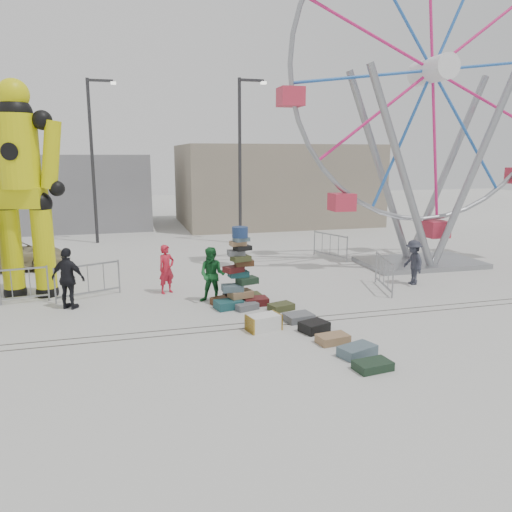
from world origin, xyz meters
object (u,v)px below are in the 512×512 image
object	(u,v)px
pedestrian_green	(212,275)
parked_suv	(12,255)
suitcase_tower	(239,284)
steamer_trunk	(264,322)
barricade_dummy_b	(12,286)
crash_test_dummy	(21,182)
ferris_wheel	(431,97)
pedestrian_grey	(413,262)
barricade_dummy_c	(88,281)
lamp_post_right	(242,153)
barricade_wheel_back	(330,246)
pedestrian_red	(166,269)
barricade_wheel_front	(384,274)
pedestrian_black	(68,279)
lamp_post_left	(94,153)

from	to	relation	value
pedestrian_green	parked_suv	bearing A→B (deg)	162.54
suitcase_tower	parked_suv	xyz separation A→B (m)	(-7.44, 6.94, -0.09)
steamer_trunk	barricade_dummy_b	distance (m)	7.83
crash_test_dummy	pedestrian_green	world-z (taller)	crash_test_dummy
ferris_wheel	suitcase_tower	bearing A→B (deg)	-156.36
pedestrian_green	pedestrian_grey	distance (m)	7.06
steamer_trunk	crash_test_dummy	bearing A→B (deg)	128.91
suitcase_tower	barricade_dummy_c	size ratio (longest dim) A/B	1.18
lamp_post_right	barricade_wheel_back	world-z (taller)	lamp_post_right
barricade_dummy_c	pedestrian_red	distance (m)	2.42
pedestrian_red	barricade_dummy_c	bearing A→B (deg)	148.80
ferris_wheel	pedestrian_red	distance (m)	11.92
pedestrian_grey	parked_suv	size ratio (longest dim) A/B	0.38
suitcase_tower	barricade_wheel_front	xyz separation A→B (m)	(5.00, 0.40, -0.11)
barricade_dummy_c	pedestrian_black	distance (m)	1.17
suitcase_tower	steamer_trunk	bearing A→B (deg)	-96.27
pedestrian_grey	steamer_trunk	bearing A→B (deg)	-62.32
suitcase_tower	pedestrian_black	distance (m)	4.94
barricade_dummy_c	crash_test_dummy	bearing A→B (deg)	135.63
lamp_post_right	ferris_wheel	xyz separation A→B (m)	(5.74, -6.92, 2.07)
steamer_trunk	pedestrian_red	bearing A→B (deg)	103.54
crash_test_dummy	parked_suv	world-z (taller)	crash_test_dummy
crash_test_dummy	parked_suv	distance (m)	5.36
steamer_trunk	pedestrian_red	size ratio (longest dim) A/B	0.53
steamer_trunk	barricade_dummy_b	xyz separation A→B (m)	(-6.62, 4.17, 0.35)
crash_test_dummy	pedestrian_red	world-z (taller)	crash_test_dummy
suitcase_tower	parked_suv	bearing A→B (deg)	128.56
lamp_post_left	steamer_trunk	xyz separation A→B (m)	(4.45, -14.62, -4.29)
lamp_post_right	pedestrian_red	size ratio (longest dim) A/B	5.05
barricade_wheel_front	barricade_wheel_back	size ratio (longest dim) A/B	1.00
suitcase_tower	pedestrian_black	xyz separation A→B (m)	(-4.84, 0.96, 0.24)
crash_test_dummy	barricade_dummy_b	bearing A→B (deg)	-102.47
steamer_trunk	pedestrian_grey	xyz separation A→B (m)	(6.25, 3.06, 0.58)
barricade_wheel_back	pedestrian_black	world-z (taller)	pedestrian_black
ferris_wheel	barricade_dummy_b	size ratio (longest dim) A/B	6.66
barricade_dummy_b	barricade_wheel_front	world-z (taller)	same
lamp_post_left	barricade_wheel_front	bearing A→B (deg)	-51.94
barricade_dummy_b	barricade_dummy_c	distance (m)	2.17
barricade_dummy_c	pedestrian_black	xyz separation A→B (m)	(-0.47, -1.01, 0.35)
crash_test_dummy	lamp_post_left	bearing A→B (deg)	93.67
lamp_post_right	barricade_dummy_c	distance (m)	11.61
barricade_dummy_b	lamp_post_right	bearing A→B (deg)	35.26
barricade_dummy_b	parked_suv	world-z (taller)	parked_suv
lamp_post_left	ferris_wheel	distance (m)	15.69
lamp_post_right	pedestrian_grey	size ratio (longest dim) A/B	5.18
crash_test_dummy	ferris_wheel	world-z (taller)	ferris_wheel
pedestrian_green	pedestrian_grey	world-z (taller)	pedestrian_green
ferris_wheel	barricade_wheel_back	bearing A→B (deg)	145.81
ferris_wheel	barricade_wheel_back	world-z (taller)	ferris_wheel
parked_suv	pedestrian_grey	bearing A→B (deg)	-115.08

